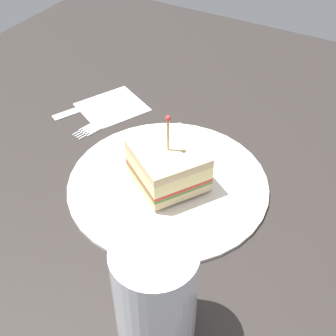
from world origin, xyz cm
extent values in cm
cube|color=#2D2826|center=(0.00, 0.00, -1.00)|extent=(104.08, 104.08, 2.00)
cylinder|color=silver|center=(0.00, 0.00, 0.45)|extent=(26.13, 26.13, 0.91)
cube|color=beige|center=(0.00, 0.00, 1.48)|extent=(11.39, 11.56, 1.14)
cube|color=#478438|center=(0.00, 0.00, 2.25)|extent=(11.39, 11.56, 0.40)
cube|color=red|center=(0.00, 0.00, 2.70)|extent=(11.39, 11.56, 0.50)
cube|color=#EFE093|center=(0.00, 0.00, 3.87)|extent=(11.39, 11.56, 1.84)
cube|color=beige|center=(0.00, 0.00, 5.36)|extent=(11.39, 11.56, 1.14)
cylinder|color=tan|center=(0.00, 0.00, 7.99)|extent=(0.30, 0.30, 5.25)
sphere|color=red|center=(0.00, 0.00, 10.61)|extent=(0.70, 0.70, 0.70)
cylinder|color=#B74C33|center=(-18.08, -9.04, 4.48)|extent=(6.66, 6.66, 8.96)
cylinder|color=white|center=(-18.08, -9.04, 5.85)|extent=(7.57, 7.57, 11.69)
cube|color=white|center=(11.12, 16.73, 0.07)|extent=(12.47, 12.02, 0.15)
cube|color=silver|center=(10.30, 14.54, 0.18)|extent=(7.30, 2.49, 0.35)
cube|color=silver|center=(4.99, 15.96, 0.18)|extent=(4.05, 3.06, 0.35)
cube|color=silver|center=(3.06, 17.25, 0.18)|extent=(1.98, 0.69, 0.35)
cube|color=silver|center=(2.93, 16.77, 0.18)|extent=(1.98, 0.69, 0.35)
cube|color=silver|center=(2.80, 16.28, 0.18)|extent=(1.98, 0.69, 0.35)
cube|color=silver|center=(2.67, 15.80, 0.18)|extent=(1.98, 0.69, 0.35)
cube|color=silver|center=(11.93, 18.92, 0.18)|extent=(6.63, 3.64, 0.35)
cube|color=silver|center=(7.13, 21.26, 0.18)|extent=(6.95, 4.41, 0.24)
camera|label=1|loc=(-37.27, -21.33, 41.20)|focal=48.58mm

